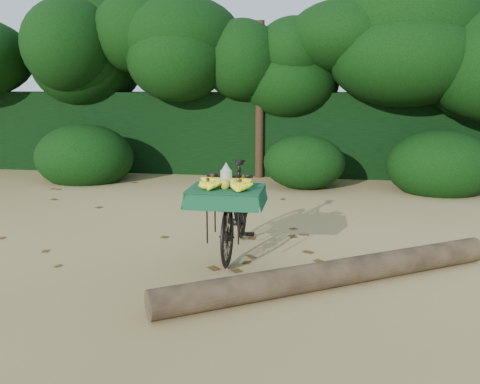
# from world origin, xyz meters

# --- Properties ---
(ground) EXTENTS (80.00, 80.00, 0.00)m
(ground) POSITION_xyz_m (0.00, 0.00, 0.00)
(ground) COLOR tan
(ground) RESTS_ON ground
(vendor_bicycle) EXTENTS (0.78, 1.81, 1.08)m
(vendor_bicycle) POSITION_xyz_m (0.87, 0.26, 0.55)
(vendor_bicycle) COLOR black
(vendor_bicycle) RESTS_ON ground
(fallen_log) EXTENTS (3.26, 2.27, 0.27)m
(fallen_log) POSITION_xyz_m (2.02, -0.61, 0.13)
(fallen_log) COLOR brown
(fallen_log) RESTS_ON ground
(hedge_backdrop) EXTENTS (26.00, 1.80, 1.80)m
(hedge_backdrop) POSITION_xyz_m (0.00, 6.30, 0.90)
(hedge_backdrop) COLOR black
(hedge_backdrop) RESTS_ON ground
(tree_row) EXTENTS (14.50, 2.00, 4.00)m
(tree_row) POSITION_xyz_m (-0.65, 5.50, 2.00)
(tree_row) COLOR black
(tree_row) RESTS_ON ground
(bush_clumps) EXTENTS (8.80, 1.70, 0.90)m
(bush_clumps) POSITION_xyz_m (0.50, 4.30, 0.45)
(bush_clumps) COLOR black
(bush_clumps) RESTS_ON ground
(leaf_litter) EXTENTS (7.00, 7.30, 0.01)m
(leaf_litter) POSITION_xyz_m (0.00, 0.65, 0.01)
(leaf_litter) COLOR #523615
(leaf_litter) RESTS_ON ground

